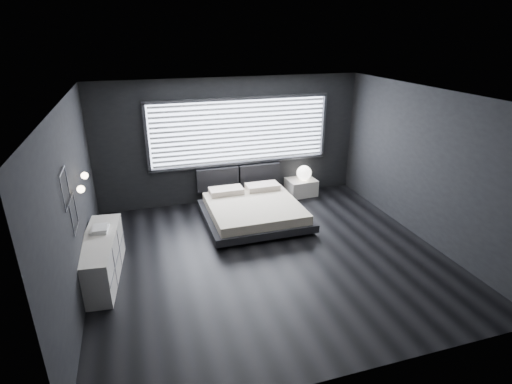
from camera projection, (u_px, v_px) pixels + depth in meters
name	position (u px, v px, depth m)	size (l,w,h in m)	color
room	(271.00, 183.00, 6.54)	(6.04, 6.00, 2.80)	black
window	(240.00, 132.00, 8.90)	(4.14, 0.09, 1.52)	white
headboard	(239.00, 177.00, 9.23)	(1.96, 0.16, 0.52)	black
sconce_near	(81.00, 189.00, 5.73)	(0.18, 0.11, 0.11)	silver
sconce_far	(84.00, 176.00, 6.26)	(0.18, 0.11, 0.11)	silver
wall_art_upper	(65.00, 188.00, 5.08)	(0.01, 0.48, 0.48)	#47474C
wall_art_lower	(74.00, 214.00, 5.48)	(0.01, 0.48, 0.48)	#47474C
bed	(254.00, 210.00, 8.29)	(2.05, 1.96, 0.53)	black
nightstand	(301.00, 187.00, 9.65)	(0.67, 0.56, 0.39)	silver
orb_lamp	(304.00, 173.00, 9.48)	(0.35, 0.35, 0.35)	white
dresser	(102.00, 258.00, 6.36)	(0.67, 1.80, 0.70)	silver
book_stack	(100.00, 229.00, 6.45)	(0.31, 0.38, 0.07)	silver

